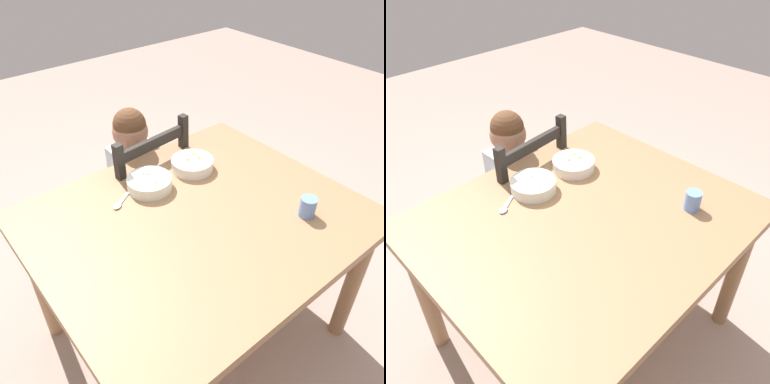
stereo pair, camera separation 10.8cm
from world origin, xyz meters
TOP-DOWN VIEW (x-y plane):
  - ground_plane at (0.00, 0.00)m, footprint 8.00×8.00m
  - dining_table at (0.00, 0.00)m, footprint 1.22×1.03m
  - dining_chair at (0.08, 0.56)m, footprint 0.46×0.46m
  - child_figure at (0.08, 0.56)m, footprint 0.32×0.31m
  - bowl_of_peas at (-0.04, 0.26)m, footprint 0.19×0.19m
  - bowl_of_carrots at (0.19, 0.26)m, footprint 0.19×0.19m
  - spoon at (-0.19, 0.25)m, footprint 0.13×0.09m
  - drinking_cup at (0.33, -0.26)m, footprint 0.06×0.06m

SIDE VIEW (x-z plane):
  - ground_plane at x=0.00m, z-range 0.00..0.00m
  - dining_chair at x=0.08m, z-range -0.01..0.89m
  - child_figure at x=0.08m, z-range 0.15..1.10m
  - dining_table at x=0.00m, z-range 0.27..1.01m
  - spoon at x=-0.19m, z-range 0.74..0.75m
  - bowl_of_carrots at x=0.19m, z-range 0.74..0.79m
  - bowl_of_peas at x=-0.04m, z-range 0.74..0.79m
  - drinking_cup at x=0.33m, z-range 0.74..0.82m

